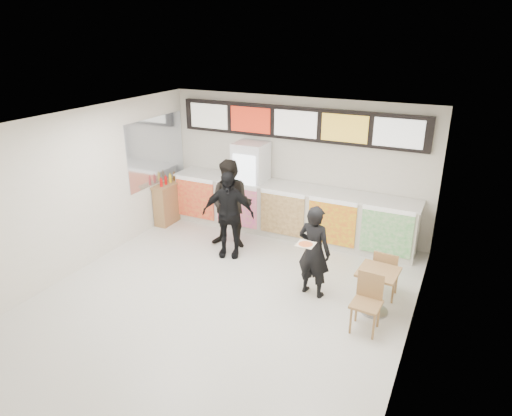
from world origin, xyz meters
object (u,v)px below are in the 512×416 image
Objects in this scene: service_counter at (288,211)px; condiment_ledge at (169,203)px; cafe_table at (377,284)px; customer_left at (231,205)px; customer_main at (314,251)px; customer_mid at (228,214)px; drinks_fridge at (251,186)px.

condiment_ledge is at bearing -168.80° from service_counter.
service_counter is 3.55× the size of cafe_table.
condiment_ledge is at bearing 155.81° from customer_left.
customer_main is at bearing -20.60° from condiment_ledge.
customer_left reaches higher than customer_mid.
drinks_fridge is 1.22× the size of customer_main.
condiment_ledge is (-2.82, -0.56, -0.08)m from service_counter.
customer_left is (0.09, -1.08, -0.06)m from drinks_fridge.
customer_main is 0.92× the size of customer_mid.
service_counter is 2.78× the size of drinks_fridge.
cafe_table is at bearing -29.12° from customer_left.
cafe_table is at bearing -42.36° from service_counter.
customer_main is 1.14m from cafe_table.
service_counter is at bearing 41.55° from customer_left.
condiment_ledge is (-1.97, 0.50, -0.45)m from customer_left.
customer_left is at bearing -14.33° from condiment_ledge.
service_counter and condiment_ledge have the same top height.
condiment_ledge is at bearing -163.05° from drinks_fridge.
cafe_table is 5.49m from condiment_ledge.
customer_mid is 1.13× the size of cafe_table.
customer_mid is 1.56× the size of condiment_ledge.
customer_main is 1.44× the size of condiment_ledge.
condiment_ledge is at bearing 166.60° from cafe_table.
service_counter reaches higher than cafe_table.
drinks_fridge is (-0.93, 0.02, 0.43)m from service_counter.
drinks_fridge is 1.75× the size of condiment_ledge.
customer_main is 0.87× the size of customer_left.
drinks_fridge reaches higher than customer_left.
customer_left is at bearing -128.58° from service_counter.
customer_left is 1.20× the size of cafe_table.
drinks_fridge is at bearing 81.34° from customer_mid.
cafe_table is (1.10, -0.09, -0.29)m from customer_main.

